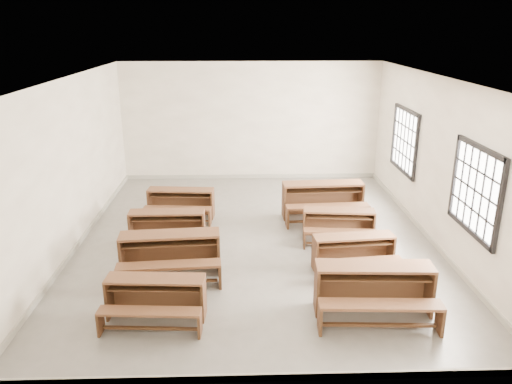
{
  "coord_description": "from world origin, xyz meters",
  "views": [
    {
      "loc": [
        -0.3,
        -9.24,
        4.11
      ],
      "look_at": [
        0.0,
        0.0,
        1.0
      ],
      "focal_mm": 35.0,
      "sensor_mm": 36.0,
      "label": 1
    }
  ],
  "objects_px": {
    "desk_set_0": "(155,296)",
    "desk_set_7": "(323,198)",
    "desk_set_6": "(339,223)",
    "desk_set_4": "(374,287)",
    "desk_set_3": "(181,201)",
    "desk_set_5": "(354,250)",
    "desk_set_2": "(167,225)",
    "desk_set_1": "(170,252)"
  },
  "relations": [
    {
      "from": "desk_set_1",
      "to": "desk_set_6",
      "type": "relative_size",
      "value": 1.19
    },
    {
      "from": "desk_set_1",
      "to": "desk_set_4",
      "type": "relative_size",
      "value": 0.99
    },
    {
      "from": "desk_set_0",
      "to": "desk_set_3",
      "type": "distance_m",
      "value": 4.06
    },
    {
      "from": "desk_set_0",
      "to": "desk_set_1",
      "type": "height_order",
      "value": "desk_set_1"
    },
    {
      "from": "desk_set_0",
      "to": "desk_set_7",
      "type": "bearing_deg",
      "value": 55.86
    },
    {
      "from": "desk_set_1",
      "to": "desk_set_2",
      "type": "distance_m",
      "value": 1.35
    },
    {
      "from": "desk_set_0",
      "to": "desk_set_6",
      "type": "relative_size",
      "value": 1.0
    },
    {
      "from": "desk_set_1",
      "to": "desk_set_3",
      "type": "relative_size",
      "value": 1.15
    },
    {
      "from": "desk_set_4",
      "to": "desk_set_1",
      "type": "bearing_deg",
      "value": 160.49
    },
    {
      "from": "desk_set_6",
      "to": "desk_set_7",
      "type": "relative_size",
      "value": 0.81
    },
    {
      "from": "desk_set_3",
      "to": "desk_set_5",
      "type": "distance_m",
      "value": 4.22
    },
    {
      "from": "desk_set_1",
      "to": "desk_set_7",
      "type": "xyz_separation_m",
      "value": [
        3.04,
        2.63,
        0.02
      ]
    },
    {
      "from": "desk_set_3",
      "to": "desk_set_4",
      "type": "xyz_separation_m",
      "value": [
        3.29,
        -4.03,
        0.07
      ]
    },
    {
      "from": "desk_set_0",
      "to": "desk_set_7",
      "type": "xyz_separation_m",
      "value": [
        3.08,
        3.96,
        0.09
      ]
    },
    {
      "from": "desk_set_3",
      "to": "desk_set_7",
      "type": "height_order",
      "value": "desk_set_7"
    },
    {
      "from": "desk_set_2",
      "to": "desk_set_3",
      "type": "distance_m",
      "value": 1.4
    },
    {
      "from": "desk_set_4",
      "to": "desk_set_7",
      "type": "bearing_deg",
      "value": 94.71
    },
    {
      "from": "desk_set_0",
      "to": "desk_set_3",
      "type": "xyz_separation_m",
      "value": [
        -0.08,
        4.06,
        0.01
      ]
    },
    {
      "from": "desk_set_4",
      "to": "desk_set_7",
      "type": "height_order",
      "value": "desk_set_7"
    },
    {
      "from": "desk_set_0",
      "to": "desk_set_4",
      "type": "xyz_separation_m",
      "value": [
        3.21,
        0.03,
        0.08
      ]
    },
    {
      "from": "desk_set_3",
      "to": "desk_set_7",
      "type": "xyz_separation_m",
      "value": [
        3.16,
        -0.1,
        0.08
      ]
    },
    {
      "from": "desk_set_3",
      "to": "desk_set_6",
      "type": "xyz_separation_m",
      "value": [
        3.28,
        -1.34,
        -0.01
      ]
    },
    {
      "from": "desk_set_0",
      "to": "desk_set_7",
      "type": "height_order",
      "value": "desk_set_7"
    },
    {
      "from": "desk_set_7",
      "to": "desk_set_6",
      "type": "bearing_deg",
      "value": -87.52
    },
    {
      "from": "desk_set_0",
      "to": "desk_set_2",
      "type": "relative_size",
      "value": 1.0
    },
    {
      "from": "desk_set_6",
      "to": "desk_set_2",
      "type": "bearing_deg",
      "value": -173.55
    },
    {
      "from": "desk_set_3",
      "to": "desk_set_5",
      "type": "height_order",
      "value": "desk_set_3"
    },
    {
      "from": "desk_set_6",
      "to": "desk_set_4",
      "type": "bearing_deg",
      "value": -84.22
    },
    {
      "from": "desk_set_2",
      "to": "desk_set_4",
      "type": "relative_size",
      "value": 0.84
    },
    {
      "from": "desk_set_6",
      "to": "desk_set_3",
      "type": "bearing_deg",
      "value": 163.3
    },
    {
      "from": "desk_set_2",
      "to": "desk_set_3",
      "type": "height_order",
      "value": "desk_set_2"
    },
    {
      "from": "desk_set_0",
      "to": "desk_set_6",
      "type": "height_order",
      "value": "desk_set_0"
    },
    {
      "from": "desk_set_3",
      "to": "desk_set_7",
      "type": "bearing_deg",
      "value": 3.23
    },
    {
      "from": "desk_set_0",
      "to": "desk_set_6",
      "type": "xyz_separation_m",
      "value": [
        3.2,
        2.71,
        -0.01
      ]
    },
    {
      "from": "desk_set_5",
      "to": "desk_set_6",
      "type": "xyz_separation_m",
      "value": [
        -0.03,
        1.28,
        -0.0
      ]
    },
    {
      "from": "desk_set_5",
      "to": "desk_set_7",
      "type": "relative_size",
      "value": 0.81
    },
    {
      "from": "desk_set_2",
      "to": "desk_set_5",
      "type": "relative_size",
      "value": 0.99
    },
    {
      "from": "desk_set_0",
      "to": "desk_set_4",
      "type": "relative_size",
      "value": 0.84
    },
    {
      "from": "desk_set_2",
      "to": "desk_set_3",
      "type": "relative_size",
      "value": 0.97
    },
    {
      "from": "desk_set_4",
      "to": "desk_set_7",
      "type": "relative_size",
      "value": 0.97
    },
    {
      "from": "desk_set_5",
      "to": "desk_set_7",
      "type": "distance_m",
      "value": 2.53
    },
    {
      "from": "desk_set_6",
      "to": "desk_set_5",
      "type": "bearing_deg",
      "value": -83.27
    }
  ]
}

